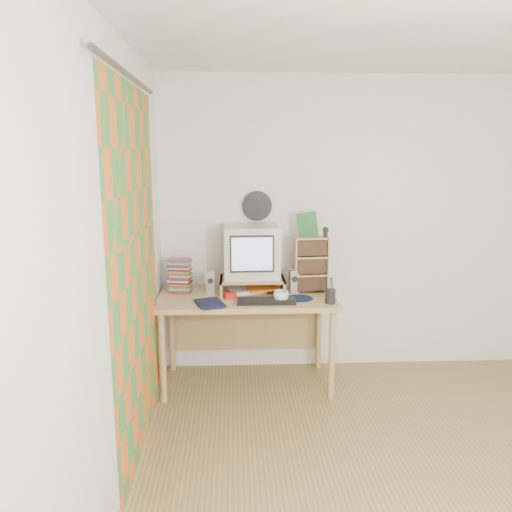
{
  "coord_description": "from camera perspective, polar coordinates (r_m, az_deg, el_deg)",
  "views": [
    {
      "loc": [
        -1.13,
        -2.44,
        1.85
      ],
      "look_at": [
        -0.96,
        1.33,
        1.08
      ],
      "focal_mm": 35.0,
      "sensor_mm": 36.0,
      "label": 1
    }
  ],
  "objects": [
    {
      "name": "curtain",
      "position": [
        3.06,
        -13.49,
        -2.03
      ],
      "size": [
        0.0,
        2.2,
        2.2
      ],
      "primitive_type": "plane",
      "rotation": [
        1.57,
        0.0,
        1.57
      ],
      "color": "orange",
      "rests_on": "left_wall"
    },
    {
      "name": "mousepad",
      "position": [
        3.91,
        5.0,
        -4.84
      ],
      "size": [
        0.24,
        0.24,
        0.0
      ],
      "primitive_type": "cylinder",
      "rotation": [
        0.0,
        0.0,
        -0.17
      ],
      "color": "#101C36",
      "rests_on": "desk"
    },
    {
      "name": "crt_monitor",
      "position": [
        4.05,
        -0.55,
        0.53
      ],
      "size": [
        0.46,
        0.46,
        0.42
      ],
      "primitive_type": "cube",
      "rotation": [
        0.0,
        0.0,
        0.03
      ],
      "color": "beige",
      "rests_on": "monitor_riser"
    },
    {
      "name": "floor",
      "position": [
        3.26,
        19.9,
        -23.76
      ],
      "size": [
        3.5,
        3.5,
        0.0
      ],
      "primitive_type": "plane",
      "color": "#9A7A48",
      "rests_on": "ground"
    },
    {
      "name": "mug",
      "position": [
        3.79,
        2.88,
        -4.66
      ],
      "size": [
        0.11,
        0.11,
        0.09
      ],
      "primitive_type": "imported",
      "rotation": [
        0.0,
        0.0,
        -0.0
      ],
      "color": "white",
      "rests_on": "desk"
    },
    {
      "name": "dvd_stack",
      "position": [
        4.09,
        -8.68,
        -2.5
      ],
      "size": [
        0.19,
        0.14,
        0.24
      ],
      "primitive_type": null,
      "rotation": [
        0.0,
        0.0,
        -0.16
      ],
      "color": "brown",
      "rests_on": "desk"
    },
    {
      "name": "pen_cup",
      "position": [
        3.8,
        8.51,
        -4.24
      ],
      "size": [
        0.1,
        0.1,
        0.16
      ],
      "primitive_type": null,
      "rotation": [
        0.0,
        0.0,
        0.3
      ],
      "color": "black",
      "rests_on": "desk"
    },
    {
      "name": "ceiling",
      "position": [
        2.77,
        23.73,
        24.19
      ],
      "size": [
        3.5,
        3.5,
        0.0
      ],
      "primitive_type": "plane",
      "rotation": [
        3.14,
        0.0,
        0.0
      ],
      "color": "white",
      "rests_on": "back_wall"
    },
    {
      "name": "speaker_left",
      "position": [
        4.01,
        -5.2,
        -3.11
      ],
      "size": [
        0.07,
        0.07,
        0.18
      ],
      "primitive_type": "cube",
      "rotation": [
        0.0,
        0.0,
        -0.07
      ],
      "color": "#A4A4A9",
      "rests_on": "desk"
    },
    {
      "name": "monitor_riser",
      "position": [
        4.05,
        -0.43,
        -2.88
      ],
      "size": [
        0.52,
        0.3,
        0.12
      ],
      "color": "tan",
      "rests_on": "desk"
    },
    {
      "name": "desk",
      "position": [
        4.08,
        -1.11,
        -6.13
      ],
      "size": [
        1.4,
        0.7,
        0.75
      ],
      "color": "tan",
      "rests_on": "floor"
    },
    {
      "name": "webcam",
      "position": [
        4.01,
        7.95,
        2.73
      ],
      "size": [
        0.05,
        0.05,
        0.08
      ],
      "primitive_type": null,
      "rotation": [
        0.0,
        0.0,
        -0.1
      ],
      "color": "black",
      "rests_on": "cd_rack"
    },
    {
      "name": "speaker_right",
      "position": [
        4.04,
        4.36,
        -2.92
      ],
      "size": [
        0.08,
        0.08,
        0.19
      ],
      "primitive_type": "cube",
      "rotation": [
        0.0,
        0.0,
        0.13
      ],
      "color": "#A4A4A9",
      "rests_on": "desk"
    },
    {
      "name": "keyboard",
      "position": [
        3.78,
        1.19,
        -5.17
      ],
      "size": [
        0.44,
        0.16,
        0.03
      ],
      "primitive_type": "cube",
      "rotation": [
        0.0,
        0.0,
        -0.02
      ],
      "color": "black",
      "rests_on": "desk"
    },
    {
      "name": "red_box",
      "position": [
        3.9,
        -2.92,
        -4.55
      ],
      "size": [
        0.1,
        0.08,
        0.04
      ],
      "primitive_type": "cube",
      "rotation": [
        0.0,
        0.0,
        0.3
      ],
      "color": "red",
      "rests_on": "desk"
    },
    {
      "name": "game_box",
      "position": [
        4.02,
        5.91,
        3.6
      ],
      "size": [
        0.15,
        0.04,
        0.19
      ],
      "primitive_type": "cube",
      "rotation": [
        0.0,
        0.0,
        -0.02
      ],
      "color": "#195A24",
      "rests_on": "cd_rack"
    },
    {
      "name": "diary",
      "position": [
        3.73,
        -6.7,
        -5.37
      ],
      "size": [
        0.27,
        0.23,
        0.05
      ],
      "primitive_type": "imported",
      "rotation": [
        0.0,
        0.0,
        0.32
      ],
      "color": "#0E1233",
      "rests_on": "desk"
    },
    {
      "name": "papers",
      "position": [
        4.09,
        -0.41,
        -3.85
      ],
      "size": [
        0.33,
        0.28,
        0.04
      ],
      "primitive_type": null,
      "rotation": [
        0.0,
        0.0,
        0.32
      ],
      "color": "silver",
      "rests_on": "desk"
    },
    {
      "name": "left_wall",
      "position": [
        2.59,
        -16.42,
        -2.35
      ],
      "size": [
        0.0,
        3.5,
        3.5
      ],
      "primitive_type": "plane",
      "rotation": [
        1.57,
        0.0,
        1.57
      ],
      "color": "white",
      "rests_on": "floor"
    },
    {
      "name": "wall_disc",
      "position": [
        4.2,
        0.11,
        5.75
      ],
      "size": [
        0.25,
        0.02,
        0.25
      ],
      "primitive_type": "cylinder",
      "rotation": [
        1.57,
        0.0,
        0.0
      ],
      "color": "black",
      "rests_on": "back_wall"
    },
    {
      "name": "back_wall",
      "position": [
        4.38,
        12.35,
        3.36
      ],
      "size": [
        3.5,
        0.0,
        3.5
      ],
      "primitive_type": "plane",
      "rotation": [
        1.57,
        0.0,
        0.0
      ],
      "color": "white",
      "rests_on": "floor"
    },
    {
      "name": "cd_rack",
      "position": [
        4.06,
        6.25,
        -0.97
      ],
      "size": [
        0.28,
        0.16,
        0.45
      ],
      "primitive_type": "cube",
      "rotation": [
        0.0,
        0.0,
        0.07
      ],
      "color": "tan",
      "rests_on": "desk"
    }
  ]
}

